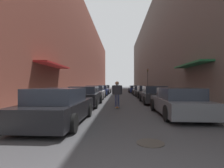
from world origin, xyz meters
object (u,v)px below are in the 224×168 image
object	(u,v)px
parked_car_left_3	(101,90)
parked_car_left_2	(95,92)
skateboarder	(117,92)
traffic_light	(148,78)
parked_car_right_4	(135,89)
parked_car_right_0	(178,102)
parked_car_right_2	(145,92)
parked_car_left_4	(105,89)
parked_car_right_1	(154,95)
parked_car_right_3	(139,91)
parked_car_left_0	(59,107)
parked_car_left_1	(85,96)
manhole_cover	(150,143)

from	to	relation	value
parked_car_left_3	parked_car_left_2	bearing A→B (deg)	-89.85
skateboarder	traffic_light	distance (m)	19.97
skateboarder	parked_car_right_4	bearing A→B (deg)	81.50
parked_car_right_0	parked_car_right_4	distance (m)	21.51
parked_car_right_2	parked_car_right_0	bearing A→B (deg)	-90.52
parked_car_left_4	parked_car_right_0	world-z (taller)	parked_car_left_4
parked_car_right_1	skateboarder	distance (m)	4.08
parked_car_right_3	traffic_light	size ratio (longest dim) A/B	1.13
parked_car_right_0	parked_car_right_3	world-z (taller)	parked_car_right_0
parked_car_left_0	parked_car_right_3	bearing A→B (deg)	73.81
parked_car_right_2	skateboarder	distance (m)	8.80
parked_car_right_1	parked_car_right_2	distance (m)	5.38
parked_car_left_1	parked_car_right_4	xyz separation A→B (m)	(5.05, 17.88, -0.03)
parked_car_left_0	parked_car_left_1	xyz separation A→B (m)	(-0.06, 5.44, 0.02)
parked_car_left_4	skateboarder	bearing A→B (deg)	-82.70
parked_car_left_0	parked_car_left_1	bearing A→B (deg)	90.68
parked_car_left_4	parked_car_right_3	bearing A→B (deg)	-42.20
parked_car_left_2	parked_car_left_4	size ratio (longest dim) A/B	0.93
manhole_cover	parked_car_right_1	bearing A→B (deg)	78.38
parked_car_right_2	traffic_light	size ratio (longest dim) A/B	1.00
parked_car_left_3	parked_car_left_4	xyz separation A→B (m)	(0.06, 5.26, 0.02)
parked_car_left_1	parked_car_left_2	distance (m)	6.04
parked_car_left_3	manhole_cover	distance (m)	19.37
manhole_cover	traffic_light	bearing A→B (deg)	80.89
parked_car_right_0	manhole_cover	size ratio (longest dim) A/B	6.67
parked_car_right_1	parked_car_right_3	distance (m)	10.20
parked_car_right_3	manhole_cover	world-z (taller)	parked_car_right_3
parked_car_left_1	parked_car_right_0	world-z (taller)	parked_car_left_1
parked_car_left_3	parked_car_right_4	world-z (taller)	parked_car_left_3
parked_car_left_4	manhole_cover	bearing A→B (deg)	-82.52
parked_car_left_1	parked_car_right_3	world-z (taller)	parked_car_left_1
parked_car_left_3	skateboarder	size ratio (longest dim) A/B	2.64
parked_car_right_0	manhole_cover	world-z (taller)	parked_car_right_0
parked_car_right_0	parked_car_left_3	bearing A→B (deg)	109.07
parked_car_left_2	traffic_light	size ratio (longest dim) A/B	1.12
parked_car_left_1	skateboarder	world-z (taller)	skateboarder
parked_car_right_4	parked_car_left_1	bearing A→B (deg)	-105.76
parked_car_left_2	parked_car_left_1	bearing A→B (deg)	-88.98
parked_car_left_0	parked_car_left_2	distance (m)	11.48
parked_car_right_0	parked_car_left_1	bearing A→B (deg)	144.68
parked_car_right_3	skateboarder	size ratio (longest dim) A/B	2.70
parked_car_right_2	parked_car_right_4	bearing A→B (deg)	90.93
parked_car_right_1	parked_car_right_4	xyz separation A→B (m)	(-0.03, 16.01, -0.02)
parked_car_left_1	traffic_light	bearing A→B (deg)	68.26
parked_car_right_1	traffic_light	bearing A→B (deg)	82.35
traffic_light	parked_car_right_2	bearing A→B (deg)	-100.59
parked_car_right_2	parked_car_right_3	distance (m)	4.83
parked_car_right_4	parked_car_left_0	bearing A→B (deg)	-102.06
parked_car_left_4	parked_car_right_0	size ratio (longest dim) A/B	1.03
parked_car_left_1	parked_car_left_3	bearing A→B (deg)	90.61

